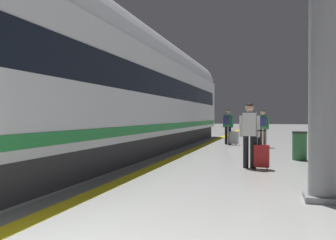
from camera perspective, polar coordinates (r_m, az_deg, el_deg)
safety_line_strip at (r=12.28m, az=2.30°, el=-5.86°), size 0.36×80.00×0.01m
tactile_edge_band at (r=12.36m, az=0.89°, el=-5.82°), size 0.58×80.00×0.01m
high_speed_train at (r=10.10m, az=-13.99°, el=6.92°), size 2.94×30.65×4.97m
passenger_near at (r=9.35m, az=13.52°, el=-1.70°), size 0.55×0.23×1.75m
suitcase_near at (r=9.28m, az=15.46°, el=-5.85°), size 0.40×0.26×1.03m
passenger_mid at (r=15.81m, az=15.66°, el=-0.81°), size 0.52×0.35×1.68m
suitcase_mid at (r=15.74m, az=14.47°, el=-3.37°), size 0.42×0.32×0.54m
passenger_far at (r=17.07m, az=10.02°, el=-0.55°), size 0.53×0.41×1.75m
suitcase_far at (r=16.81m, az=11.02°, el=-2.92°), size 0.44×0.36×0.65m
platform_pillar at (r=6.12m, az=24.55°, el=3.66°), size 0.56×0.56×3.60m
waste_bin at (r=11.59m, az=21.23°, el=-4.04°), size 0.46×0.46×0.91m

